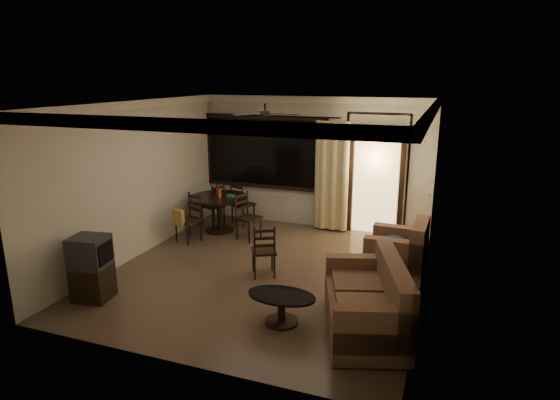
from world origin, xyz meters
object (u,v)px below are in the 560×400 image
at_px(side_chair, 264,260).
at_px(dining_chair_south, 188,227).
at_px(dining_chair_west, 214,213).
at_px(coffee_table, 281,304).
at_px(tv_cabinet, 91,268).
at_px(dining_table, 219,204).
at_px(dining_chair_north, 243,212).
at_px(sofa, 370,304).
at_px(dining_chair_east, 248,226).
at_px(armchair, 400,253).

bearing_deg(side_chair, dining_chair_south, -54.55).
relative_size(dining_chair_west, dining_chair_south, 1.00).
bearing_deg(coffee_table, tv_cabinet, -174.06).
relative_size(dining_table, dining_chair_west, 1.28).
relative_size(dining_chair_north, tv_cabinet, 0.98).
xyz_separation_m(dining_chair_west, coffee_table, (2.84, -3.45, -0.01)).
height_order(dining_chair_north, side_chair, dining_chair_north).
bearing_deg(side_chair, dining_table, -74.30).
height_order(dining_chair_north, tv_cabinet, tv_cabinet).
height_order(dining_chair_west, sofa, same).
bearing_deg(dining_chair_east, armchair, -84.08).
bearing_deg(dining_chair_north, side_chair, 141.19).
xyz_separation_m(dining_chair_north, sofa, (3.42, -3.56, 0.09)).
bearing_deg(dining_table, dining_chair_south, -109.76).
relative_size(sofa, side_chair, 2.16).
relative_size(dining_table, dining_chair_east, 1.28).
xyz_separation_m(dining_chair_east, side_chair, (0.96, -1.54, -0.02)).
xyz_separation_m(coffee_table, side_chair, (-0.80, 1.35, -0.01)).
bearing_deg(coffee_table, dining_chair_north, 121.24).
bearing_deg(dining_chair_south, tv_cabinet, -70.76).
relative_size(dining_chair_west, coffee_table, 1.02).
height_order(dining_chair_north, armchair, dining_chair_north).
xyz_separation_m(dining_chair_south, side_chair, (2.03, -1.01, -0.04)).
bearing_deg(sofa, dining_chair_south, 134.02).
relative_size(tv_cabinet, armchair, 1.01).
relative_size(dining_chair_west, side_chair, 1.06).
bearing_deg(dining_table, coffee_table, -51.23).
distance_m(dining_table, coffee_table, 4.08).
height_order(coffee_table, side_chair, side_chair).
relative_size(dining_chair_east, dining_chair_south, 1.00).
distance_m(dining_chair_west, side_chair, 2.93).
bearing_deg(dining_chair_south, side_chair, -6.84).
bearing_deg(sofa, dining_table, 123.68).
distance_m(dining_chair_north, side_chair, 2.83).
distance_m(dining_chair_north, coffee_table, 4.40).
xyz_separation_m(sofa, armchair, (0.17, 1.93, 0.01)).
xyz_separation_m(dining_chair_north, side_chair, (1.48, -2.42, -0.02)).
xyz_separation_m(dining_chair_east, tv_cabinet, (-1.10, -3.18, 0.21)).
height_order(dining_table, dining_chair_north, dining_table).
relative_size(dining_table, armchair, 1.26).
relative_size(dining_chair_south, side_chair, 1.06).
height_order(dining_table, coffee_table, dining_table).
bearing_deg(tv_cabinet, dining_table, 75.42).
relative_size(coffee_table, side_chair, 1.04).
xyz_separation_m(dining_chair_north, coffee_table, (2.28, -3.76, -0.01)).
bearing_deg(tv_cabinet, coffee_table, -3.52).
bearing_deg(sofa, side_chair, 131.98).
height_order(dining_table, dining_chair_west, dining_table).
height_order(dining_chair_north, coffee_table, dining_chair_north).
xyz_separation_m(dining_table, tv_cabinet, (-0.31, -3.47, -0.11)).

